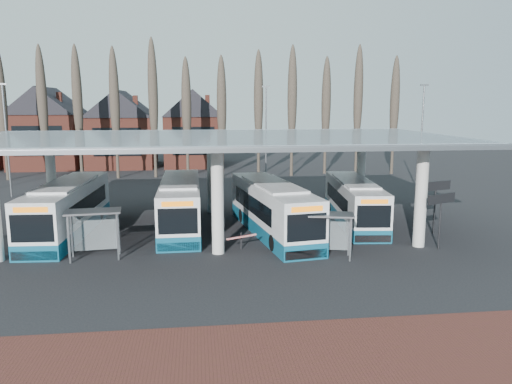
{
  "coord_description": "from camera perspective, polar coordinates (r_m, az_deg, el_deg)",
  "views": [
    {
      "loc": [
        -1.09,
        -25.06,
        8.5
      ],
      "look_at": [
        2.71,
        7.0,
        2.7
      ],
      "focal_mm": 35.0,
      "sensor_mm": 36.0,
      "label": 1
    }
  ],
  "objects": [
    {
      "name": "station_canopy",
      "position": [
        33.2,
        -4.88,
        5.28
      ],
      "size": [
        32.0,
        16.0,
        6.34
      ],
      "color": "silver",
      "rests_on": "ground"
    },
    {
      "name": "bus_1",
      "position": [
        34.71,
        -8.63,
        -1.43
      ],
      "size": [
        2.66,
        12.07,
        3.35
      ],
      "rotation": [
        0.0,
        0.0,
        0.01
      ],
      "color": "white",
      "rests_on": "ground"
    },
    {
      "name": "lamp_post_b",
      "position": [
        51.64,
        1.15,
        6.67
      ],
      "size": [
        0.8,
        0.16,
        10.17
      ],
      "color": "slate",
      "rests_on": "ground"
    },
    {
      "name": "info_sign_0",
      "position": [
        30.89,
        20.41,
        -1.18
      ],
      "size": [
        2.06,
        1.02,
        3.29
      ],
      "rotation": [
        0.0,
        0.0,
        0.42
      ],
      "color": "black",
      "rests_on": "ground"
    },
    {
      "name": "bus_3",
      "position": [
        36.36,
        11.13,
        -1.18
      ],
      "size": [
        3.46,
        11.3,
        3.09
      ],
      "rotation": [
        0.0,
        0.0,
        -0.1
      ],
      "color": "white",
      "rests_on": "ground"
    },
    {
      "name": "poplar_row",
      "position": [
        58.07,
        -5.78,
        10.41
      ],
      "size": [
        45.1,
        1.1,
        14.5
      ],
      "color": "#473D33",
      "rests_on": "ground"
    },
    {
      "name": "lamp_post_c",
      "position": [
        49.85,
        18.39,
        6.03
      ],
      "size": [
        0.8,
        0.16,
        10.17
      ],
      "color": "slate",
      "rests_on": "ground"
    },
    {
      "name": "townhouse_row",
      "position": [
        70.64,
        -18.91,
        7.57
      ],
      "size": [
        36.8,
        10.3,
        12.25
      ],
      "color": "brown",
      "rests_on": "ground"
    },
    {
      "name": "bus_0",
      "position": [
        34.97,
        -20.7,
        -1.86
      ],
      "size": [
        3.28,
        12.36,
        3.4
      ],
      "rotation": [
        0.0,
        0.0,
        -0.05
      ],
      "color": "white",
      "rests_on": "ground"
    },
    {
      "name": "bus_2",
      "position": [
        32.75,
        1.88,
        -2.0
      ],
      "size": [
        4.47,
        12.41,
        3.38
      ],
      "rotation": [
        0.0,
        0.0,
        0.16
      ],
      "color": "white",
      "rests_on": "ground"
    },
    {
      "name": "ground",
      "position": [
        26.48,
        -4.09,
        -8.56
      ],
      "size": [
        140.0,
        140.0,
        0.0
      ],
      "primitive_type": "plane",
      "color": "black",
      "rests_on": "ground"
    },
    {
      "name": "barrier",
      "position": [
        29.04,
        -1.67,
        -5.25
      ],
      "size": [
        1.82,
        0.98,
        1.0
      ],
      "rotation": [
        0.0,
        0.0,
        0.47
      ],
      "color": "black",
      "rests_on": "ground"
    },
    {
      "name": "lamp_post_a",
      "position": [
        50.1,
        -26.6,
        5.49
      ],
      "size": [
        0.8,
        0.16,
        10.17
      ],
      "color": "slate",
      "rests_on": "ground"
    },
    {
      "name": "shelter_2",
      "position": [
        27.89,
        8.29,
        -3.78
      ],
      "size": [
        2.92,
        1.9,
        2.5
      ],
      "rotation": [
        0.0,
        0.0,
        -0.22
      ],
      "color": "gray",
      "rests_on": "ground"
    },
    {
      "name": "info_sign_1",
      "position": [
        34.36,
        19.85,
        0.22
      ],
      "size": [
        2.27,
        0.8,
        3.48
      ],
      "rotation": [
        0.0,
        0.0,
        0.29
      ],
      "color": "black",
      "rests_on": "ground"
    },
    {
      "name": "shelter_1",
      "position": [
        28.84,
        -18.04,
        -3.41
      ],
      "size": [
        3.06,
        1.76,
        2.71
      ],
      "rotation": [
        0.0,
        0.0,
        0.11
      ],
      "color": "gray",
      "rests_on": "ground"
    }
  ]
}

